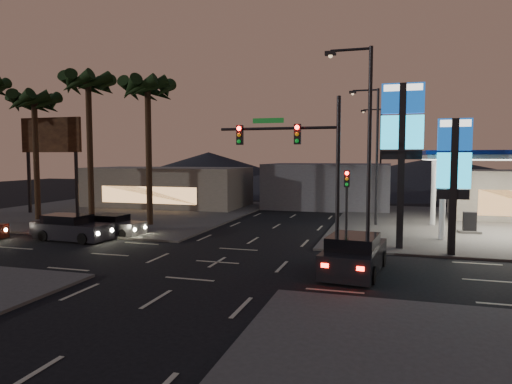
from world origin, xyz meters
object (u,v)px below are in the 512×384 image
(car_lane_a_front, at_px, (73,228))
(car_lane_b_mid, at_px, (65,226))
(pylon_sign_short, at_px, (454,165))
(pylon_sign_tall, at_px, (402,132))
(suv_station, at_px, (354,255))
(traffic_signal_mast, at_px, (302,154))
(car_lane_b_front, at_px, (113,226))

(car_lane_a_front, distance_m, car_lane_b_mid, 1.88)
(pylon_sign_short, xyz_separation_m, car_lane_a_front, (-21.62, -1.48, -3.93))
(pylon_sign_tall, height_order, suv_station, pylon_sign_tall)
(pylon_sign_tall, height_order, car_lane_a_front, pylon_sign_tall)
(traffic_signal_mast, xyz_separation_m, car_lane_b_mid, (-15.87, 2.18, -4.58))
(pylon_sign_tall, distance_m, car_lane_b_front, 18.70)
(pylon_sign_short, relative_size, car_lane_a_front, 1.43)
(suv_station, bearing_deg, car_lane_a_front, 169.40)
(pylon_sign_tall, relative_size, car_lane_b_front, 2.13)
(pylon_sign_short, height_order, car_lane_b_mid, pylon_sign_short)
(pylon_sign_tall, relative_size, suv_station, 1.69)
(car_lane_b_front, relative_size, suv_station, 0.79)
(pylon_sign_short, bearing_deg, suv_station, -133.94)
(traffic_signal_mast, height_order, car_lane_b_mid, traffic_signal_mast)
(pylon_sign_short, xyz_separation_m, car_lane_b_front, (-20.28, 0.78, -4.04))
(car_lane_b_front, distance_m, car_lane_b_mid, 3.04)
(pylon_sign_tall, distance_m, traffic_signal_mast, 6.02)
(car_lane_b_front, xyz_separation_m, suv_station, (15.77, -5.46, 0.17))
(traffic_signal_mast, distance_m, car_lane_b_mid, 16.66)
(car_lane_b_mid, distance_m, suv_station, 19.11)
(car_lane_a_front, height_order, car_lane_b_front, car_lane_a_front)
(car_lane_a_front, bearing_deg, car_lane_b_mid, 142.46)
(car_lane_b_front, distance_m, suv_station, 16.69)
(pylon_sign_tall, distance_m, car_lane_b_mid, 21.44)
(car_lane_a_front, xyz_separation_m, car_lane_b_front, (1.34, 2.26, -0.10))
(car_lane_a_front, bearing_deg, pylon_sign_short, 3.91)
(traffic_signal_mast, distance_m, car_lane_b_front, 14.22)
(car_lane_a_front, relative_size, car_lane_b_front, 1.16)
(car_lane_a_front, bearing_deg, car_lane_b_front, 59.38)
(car_lane_a_front, height_order, car_lane_b_mid, car_lane_a_front)
(car_lane_a_front, bearing_deg, suv_station, -10.60)
(pylon_sign_tall, height_order, car_lane_b_front, pylon_sign_tall)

